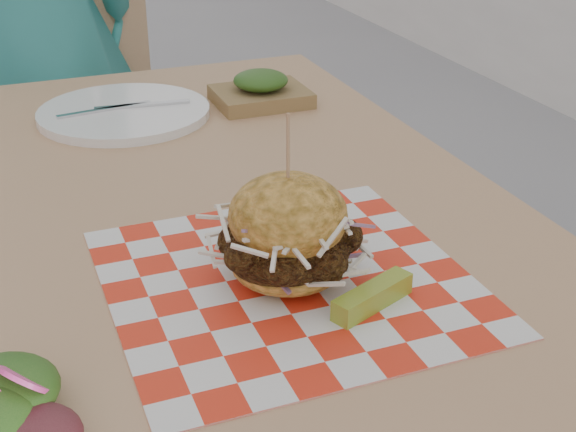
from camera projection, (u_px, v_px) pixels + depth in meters
name	position (u px, v px, depth m)	size (l,w,h in m)	color
diner	(29.00, 18.00, 1.81)	(0.56, 0.37, 1.54)	teal
patio_table	(185.00, 265.00, 1.01)	(0.80, 1.20, 0.75)	tan
patio_chair	(67.00, 110.00, 1.90)	(0.52, 0.53, 0.95)	tan
paper_liner	(288.00, 281.00, 0.82)	(0.36, 0.36, 0.00)	red
sandwich	(288.00, 237.00, 0.80)	(0.16, 0.16, 0.18)	gold
pickle_spear	(373.00, 297.00, 0.77)	(0.10, 0.02, 0.02)	#A2A32F
side_salad	(10.00, 421.00, 0.61)	(0.13, 0.14, 0.05)	#3F1419
place_setting	(124.00, 113.00, 1.26)	(0.27, 0.27, 0.02)	white
kraft_tray	(261.00, 91.00, 1.32)	(0.15, 0.12, 0.06)	olive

